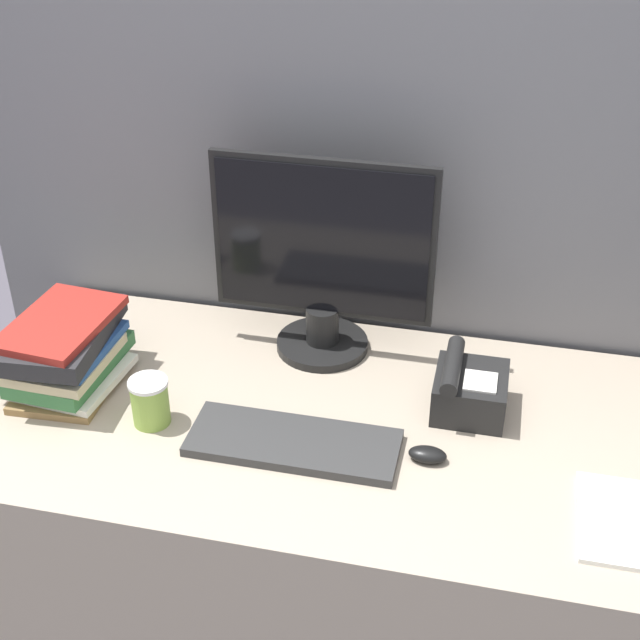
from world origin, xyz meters
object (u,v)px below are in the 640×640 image
Objects in this scene: monitor at (323,265)px; coffee_cup at (150,401)px; keyboard at (293,443)px; desk_telephone at (468,390)px; mouse at (428,455)px; book_stack at (66,352)px.

monitor is 4.82× the size of coffee_cup.
monitor is 0.42m from keyboard.
desk_telephone is (0.63, 0.19, -0.00)m from coffee_cup.
monitor is 6.56× the size of mouse.
monitor is 2.76× the size of desk_telephone.
mouse is 0.73× the size of coffee_cup.
book_stack is (-0.53, 0.10, 0.07)m from keyboard.
book_stack reaches higher than desk_telephone.
monitor is 1.62× the size of book_stack.
desk_telephone is (0.35, -0.16, -0.17)m from monitor.
book_stack reaches higher than keyboard.
mouse is 0.20m from desk_telephone.
desk_telephone reaches higher than keyboard.
keyboard is 2.35× the size of desk_telephone.
mouse is at bearing -5.65° from book_stack.
monitor is 0.59m from book_stack.
book_stack is at bearing -152.42° from monitor.
book_stack is 0.87m from desk_telephone.
mouse is 0.42× the size of desk_telephone.
desk_telephone is at bearing 31.56° from keyboard.
desk_telephone is at bearing -24.92° from monitor.
mouse is 0.57m from coffee_cup.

